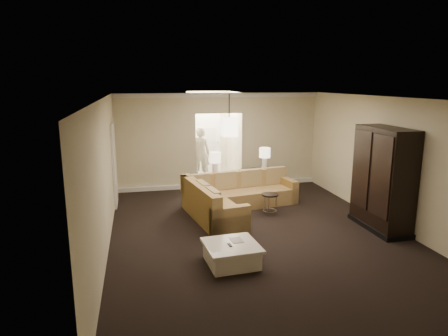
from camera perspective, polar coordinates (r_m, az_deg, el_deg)
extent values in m
plane|color=black|center=(8.45, 4.92, -9.44)|extent=(8.00, 8.00, 0.00)
cube|color=beige|center=(11.85, -0.70, 3.93)|extent=(6.00, 0.04, 2.80)
cube|color=beige|center=(4.55, 20.61, -10.74)|extent=(6.00, 0.04, 2.80)
cube|color=beige|center=(7.70, -16.71, -1.16)|extent=(0.04, 8.00, 2.80)
cube|color=beige|center=(9.37, 22.89, 0.73)|extent=(0.04, 8.00, 2.80)
cube|color=silver|center=(7.86, 5.30, 9.89)|extent=(6.00, 8.00, 0.02)
cube|color=silver|center=(11.68, -0.67, 10.36)|extent=(6.00, 0.10, 0.12)
cube|color=silver|center=(12.07, -0.64, -2.41)|extent=(6.00, 0.10, 0.12)
cube|color=white|center=(10.50, -15.39, 0.47)|extent=(0.05, 0.90, 2.10)
cube|color=beige|center=(13.08, -1.58, -1.52)|extent=(1.40, 2.00, 0.01)
cube|color=beige|center=(12.71, -4.72, 4.46)|extent=(0.04, 2.00, 2.80)
cube|color=beige|center=(12.97, 1.44, 4.65)|extent=(0.04, 2.00, 2.80)
cube|color=beige|center=(13.80, -2.40, 5.11)|extent=(1.40, 0.04, 2.80)
cube|color=white|center=(13.82, -2.36, 3.65)|extent=(0.90, 0.05, 2.10)
cube|color=brown|center=(10.22, 2.45, -4.32)|extent=(2.99, 1.34, 0.40)
cube|color=brown|center=(8.88, -0.55, -6.92)|extent=(1.08, 1.47, 0.40)
cube|color=brown|center=(10.39, 1.74, -1.62)|extent=(2.88, 0.71, 0.44)
cube|color=brown|center=(9.08, -3.54, -3.70)|extent=(0.61, 2.31, 0.44)
cube|color=brown|center=(10.80, 8.97, -3.02)|extent=(0.33, 0.89, 0.60)
cube|color=brown|center=(8.34, 0.91, -7.50)|extent=(0.89, 0.33, 0.60)
cube|color=#A48657|center=(9.97, -3.72, -2.12)|extent=(0.61, 0.25, 0.44)
cube|color=#A48657|center=(10.21, 0.12, -1.75)|extent=(0.61, 0.25, 0.44)
cube|color=#A48657|center=(10.50, 3.77, -1.39)|extent=(0.61, 0.25, 0.44)
cube|color=#A48657|center=(10.83, 7.21, -1.04)|extent=(0.61, 0.25, 0.44)
cube|color=#A48657|center=(9.19, -3.05, -3.36)|extent=(0.25, 0.59, 0.44)
cube|color=#A48657|center=(8.58, -1.58, -4.49)|extent=(0.25, 0.59, 0.44)
cube|color=white|center=(7.11, 1.08, -12.37)|extent=(0.88, 0.88, 0.31)
cube|color=white|center=(7.04, 1.09, -11.02)|extent=(0.98, 0.98, 0.05)
cube|color=black|center=(6.97, 0.84, -10.94)|extent=(0.06, 0.15, 0.02)
cube|color=beige|center=(7.18, 1.80, -10.25)|extent=(0.22, 0.29, 0.01)
cube|color=black|center=(10.70, 2.38, -0.62)|extent=(2.02, 0.94, 0.05)
cube|color=black|center=(10.39, -1.94, -3.14)|extent=(0.17, 0.41, 0.72)
cube|color=black|center=(11.25, 6.33, -2.01)|extent=(0.17, 0.41, 0.72)
cube|color=black|center=(10.86, 2.35, -3.84)|extent=(1.92, 0.87, 0.04)
cube|color=black|center=(9.09, 21.79, -1.47)|extent=(0.61, 1.46, 2.19)
cube|color=black|center=(8.59, 21.49, -1.13)|extent=(0.03, 0.65, 1.67)
cube|color=black|center=(9.19, 18.98, -0.11)|extent=(0.03, 0.65, 1.67)
cube|color=black|center=(9.38, 21.28, -7.68)|extent=(0.65, 1.53, 0.10)
cylinder|color=black|center=(9.57, 6.60, -3.80)|extent=(0.40, 0.40, 0.04)
torus|color=silver|center=(9.68, 6.54, -6.03)|extent=(0.33, 0.33, 0.02)
cylinder|color=silver|center=(9.69, 7.43, -5.14)|extent=(0.02, 0.02, 0.48)
cylinder|color=silver|center=(9.73, 5.87, -5.01)|extent=(0.02, 0.02, 0.48)
cylinder|color=silver|center=(9.49, 6.39, -5.48)|extent=(0.02, 0.02, 0.48)
cylinder|color=white|center=(10.32, -1.29, -0.06)|extent=(0.14, 0.14, 0.31)
cylinder|color=#FFE5BF|center=(10.26, -1.29, 1.53)|extent=(0.30, 0.30, 0.27)
cylinder|color=white|center=(11.05, 5.82, 0.72)|extent=(0.14, 0.14, 0.31)
cylinder|color=#FFE5BF|center=(11.00, 5.85, 2.20)|extent=(0.30, 0.30, 0.27)
cylinder|color=black|center=(10.47, 0.75, 8.88)|extent=(0.02, 0.02, 0.60)
cube|color=#FAE4C3|center=(10.52, 0.74, 5.89)|extent=(0.38, 0.38, 0.48)
imported|color=beige|center=(12.59, -3.42, 2.42)|extent=(0.78, 0.61, 1.93)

